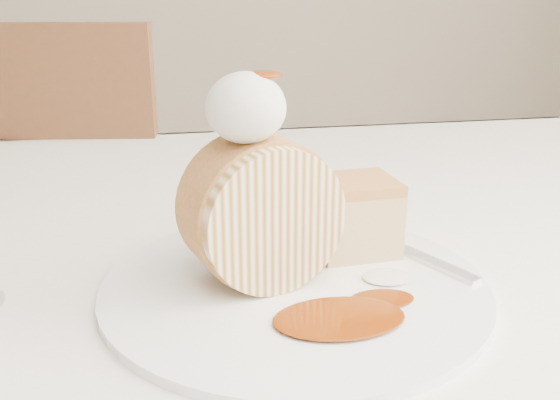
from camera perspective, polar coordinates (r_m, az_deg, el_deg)
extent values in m
cube|color=silver|center=(0.64, -4.86, -4.24)|extent=(1.40, 0.90, 0.04)
cube|color=silver|center=(1.10, -7.31, -1.02)|extent=(1.40, 0.01, 0.28)
cylinder|color=brown|center=(1.33, 21.75, -10.68)|extent=(0.06, 0.06, 0.71)
cube|color=brown|center=(1.37, -18.34, -4.99)|extent=(0.50, 0.50, 0.04)
cube|color=brown|center=(1.11, -22.31, 2.78)|extent=(0.44, 0.11, 0.46)
cylinder|color=brown|center=(1.60, -9.09, -10.01)|extent=(0.04, 0.04, 0.43)
cylinder|color=brown|center=(1.69, -22.06, -9.66)|extent=(0.04, 0.04, 0.43)
cylinder|color=white|center=(0.50, 1.35, -7.85)|extent=(0.32, 0.32, 0.01)
cylinder|color=beige|center=(0.48, -1.66, -1.16)|extent=(0.13, 0.09, 0.11)
cube|color=#C6824A|center=(0.55, 6.82, -1.85)|extent=(0.07, 0.07, 0.06)
ellipsoid|color=white|center=(0.46, -3.14, 8.42)|extent=(0.06, 0.06, 0.05)
ellipsoid|color=#692504|center=(0.45, -1.61, 12.16)|extent=(0.03, 0.02, 0.01)
cube|color=silver|center=(0.56, 12.30, -4.91)|extent=(0.10, 0.18, 0.00)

